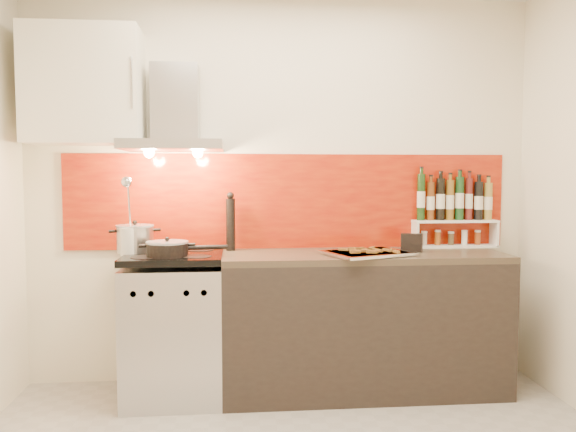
{
  "coord_description": "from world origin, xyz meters",
  "views": [
    {
      "loc": [
        -0.31,
        -2.42,
        1.39
      ],
      "look_at": [
        0.0,
        0.95,
        1.15
      ],
      "focal_mm": 35.0,
      "sensor_mm": 36.0,
      "label": 1
    }
  ],
  "objects": [
    {
      "name": "caddy_box",
      "position": [
        0.83,
        1.12,
        0.96
      ],
      "size": [
        0.15,
        0.11,
        0.12
      ],
      "primitive_type": "cube",
      "rotation": [
        0.0,
        0.0,
        -0.41
      ],
      "color": "black",
      "rests_on": "counter"
    },
    {
      "name": "pepper_mill",
      "position": [
        -0.35,
        1.29,
        1.09
      ],
      "size": [
        0.06,
        0.06,
        0.39
      ],
      "color": "black",
      "rests_on": "counter"
    },
    {
      "name": "counter",
      "position": [
        0.5,
        1.1,
        0.45
      ],
      "size": [
        1.8,
        0.6,
        0.9
      ],
      "color": "black",
      "rests_on": "ground"
    },
    {
      "name": "range_stove",
      "position": [
        -0.7,
        1.1,
        0.44
      ],
      "size": [
        0.6,
        0.6,
        0.91
      ],
      "color": "#B7B7BA",
      "rests_on": "ground"
    },
    {
      "name": "backsplash",
      "position": [
        0.05,
        1.39,
        1.22
      ],
      "size": [
        3.0,
        0.02,
        0.64
      ],
      "primitive_type": "cube",
      "color": "maroon",
      "rests_on": "back_wall"
    },
    {
      "name": "step_shelf",
      "position": [
        1.19,
        1.33,
        1.14
      ],
      "size": [
        0.58,
        0.16,
        0.51
      ],
      "color": "white",
      "rests_on": "counter"
    },
    {
      "name": "baking_tray",
      "position": [
        0.5,
        0.99,
        0.92
      ],
      "size": [
        0.6,
        0.53,
        0.03
      ],
      "color": "silver",
      "rests_on": "counter"
    },
    {
      "name": "stock_pot",
      "position": [
        -0.95,
        1.2,
        1.0
      ],
      "size": [
        0.23,
        0.23,
        0.2
      ],
      "color": "#B7B7BA",
      "rests_on": "range_stove"
    },
    {
      "name": "back_wall",
      "position": [
        0.0,
        1.4,
        1.3
      ],
      "size": [
        3.4,
        0.02,
        2.6
      ],
      "primitive_type": "cube",
      "color": "silver",
      "rests_on": "ground"
    },
    {
      "name": "utensil_jar",
      "position": [
        -0.98,
        1.11,
        1.04
      ],
      "size": [
        0.1,
        0.15,
        0.49
      ],
      "color": "silver",
      "rests_on": "range_stove"
    },
    {
      "name": "range_hood",
      "position": [
        -0.7,
        1.24,
        1.74
      ],
      "size": [
        0.62,
        0.5,
        0.61
      ],
      "color": "#B7B7BA",
      "rests_on": "back_wall"
    },
    {
      "name": "upper_cabinet",
      "position": [
        -1.25,
        1.22,
        1.95
      ],
      "size": [
        0.7,
        0.35,
        0.72
      ],
      "primitive_type": "cube",
      "color": "white",
      "rests_on": "back_wall"
    },
    {
      "name": "saute_pan",
      "position": [
        -0.72,
        0.98,
        0.96
      ],
      "size": [
        0.49,
        0.25,
        0.12
      ],
      "color": "black",
      "rests_on": "range_stove"
    }
  ]
}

